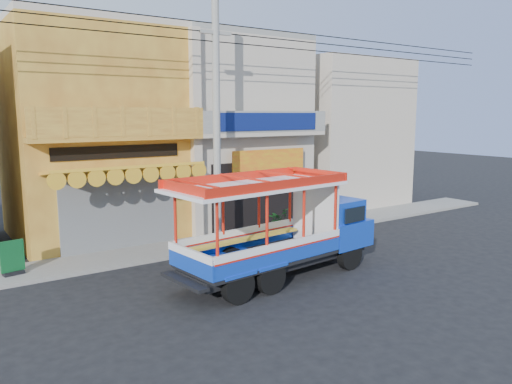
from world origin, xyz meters
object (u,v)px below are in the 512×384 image
Objects in this scene: songthaew_truck at (290,226)px; potted_plant_b at (315,210)px; utility_pole at (220,109)px; green_sign at (12,260)px; potted_plant_c at (319,208)px; potted_plant_a at (278,219)px.

potted_plant_b is (5.16, 4.74, -0.85)m from songthaew_truck.
utility_pole is 8.21m from green_sign.
potted_plant_c is at bearing 3.69° from green_sign.
songthaew_truck is at bearing -87.06° from utility_pole.
green_sign reaches higher than potted_plant_a.
utility_pole reaches higher than potted_plant_b.
utility_pole is 7.52m from potted_plant_c.
potted_plant_b is at bearing 10.46° from utility_pole.
green_sign is at bearing 175.21° from utility_pole.
utility_pole is 26.93× the size of green_sign.
potted_plant_c is at bearing 13.28° from utility_pole.
potted_plant_c is (12.79, 0.82, 0.07)m from green_sign.
utility_pole reaches higher than songthaew_truck.
potted_plant_a is (2.90, 4.44, -0.93)m from songthaew_truck.
potted_plant_a is at bearing -65.85° from potted_plant_c.
utility_pole reaches higher than potted_plant_c.
green_sign is at bearing 148.46° from songthaew_truck.
songthaew_truck is at bearing -31.54° from green_sign.
songthaew_truck is 6.42× the size of potted_plant_b.
potted_plant_a is at bearing 0.65° from green_sign.
potted_plant_a is at bearing 12.52° from utility_pole.
potted_plant_c is at bearing 41.94° from songthaew_truck.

